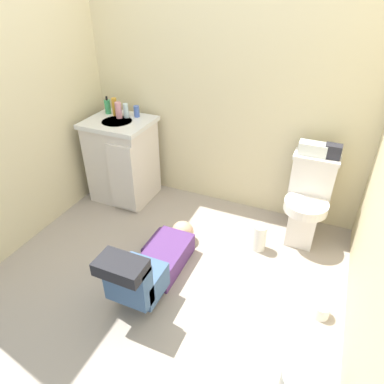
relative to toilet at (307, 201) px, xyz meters
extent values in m
cube|color=#9E9185|center=(-0.87, -0.74, -0.39)|extent=(3.08, 3.01, 0.04)
cube|color=beige|center=(-0.87, 0.30, 0.83)|extent=(2.74, 0.08, 2.40)
cube|color=beige|center=(-2.20, -0.74, 0.83)|extent=(0.08, 2.01, 2.40)
cube|color=silver|center=(0.00, -0.04, -0.18)|extent=(0.22, 0.30, 0.38)
cylinder|color=silver|center=(0.00, -0.10, 0.01)|extent=(0.35, 0.35, 0.08)
cube|color=silver|center=(0.00, 0.09, 0.18)|extent=(0.34, 0.17, 0.34)
cube|color=silver|center=(0.00, 0.09, 0.37)|extent=(0.36, 0.19, 0.03)
cube|color=silver|center=(-1.77, -0.05, 0.02)|extent=(0.56, 0.48, 0.78)
cube|color=silver|center=(-1.77, -0.05, 0.43)|extent=(0.60, 0.52, 0.04)
cylinder|color=silver|center=(-1.77, -0.07, 0.43)|extent=(0.28, 0.28, 0.05)
cube|color=silver|center=(-1.62, -0.31, 0.00)|extent=(0.26, 0.03, 0.66)
cylinder|color=silver|center=(-1.77, 0.09, 0.50)|extent=(0.02, 0.02, 0.10)
cube|color=#512D6B|center=(-0.93, -0.81, -0.28)|extent=(0.29, 0.52, 0.17)
sphere|color=tan|center=(-0.93, -0.48, -0.27)|extent=(0.19, 0.19, 0.19)
cube|color=#3E5B82|center=(-0.93, -1.17, -0.19)|extent=(0.31, 0.28, 0.20)
cube|color=#3E5B82|center=(-0.93, -1.31, -0.07)|extent=(0.31, 0.12, 0.32)
cube|color=black|center=(-0.93, -1.36, 0.11)|extent=(0.31, 0.19, 0.09)
cylinder|color=#512D6B|center=(-1.12, -0.65, -0.31)|extent=(0.08, 0.30, 0.08)
cube|color=silver|center=(-0.05, 0.09, 0.43)|extent=(0.22, 0.11, 0.10)
cube|color=#26262D|center=(0.10, 0.09, 0.44)|extent=(0.12, 0.09, 0.11)
cylinder|color=#38995F|center=(-1.96, 0.07, 0.52)|extent=(0.06, 0.06, 0.13)
cylinder|color=black|center=(-1.96, 0.07, 0.60)|extent=(0.02, 0.02, 0.04)
cylinder|color=gold|center=(-1.87, 0.05, 0.54)|extent=(0.05, 0.05, 0.17)
cylinder|color=pink|center=(-1.80, 0.01, 0.53)|extent=(0.06, 0.06, 0.15)
cylinder|color=silver|center=(-1.74, 0.05, 0.52)|extent=(0.05, 0.05, 0.13)
cylinder|color=#4662B6|center=(-1.66, 0.10, 0.50)|extent=(0.05, 0.05, 0.10)
cylinder|color=white|center=(-0.30, -0.32, -0.25)|extent=(0.11, 0.11, 0.24)
cylinder|color=white|center=(0.26, -0.82, -0.32)|extent=(0.11, 0.11, 0.10)
camera|label=1|loc=(0.07, -2.57, 1.62)|focal=32.40mm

